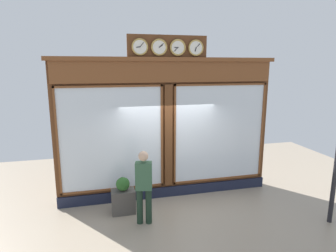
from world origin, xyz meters
name	(u,v)px	position (x,y,z in m)	size (l,w,h in m)	color
shop_facade	(167,128)	(0.00, -0.13, 1.88)	(5.82, 0.42, 4.23)	#5B3319
pedestrian	(144,184)	(0.85, 1.21, 0.93)	(0.40, 0.29, 1.69)	#1C2F21
planter_box	(123,201)	(1.26, 0.62, 0.29)	(0.56, 0.36, 0.57)	#4C4742
planter_shrub	(123,184)	(1.26, 0.62, 0.74)	(0.33, 0.33, 0.33)	#285623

